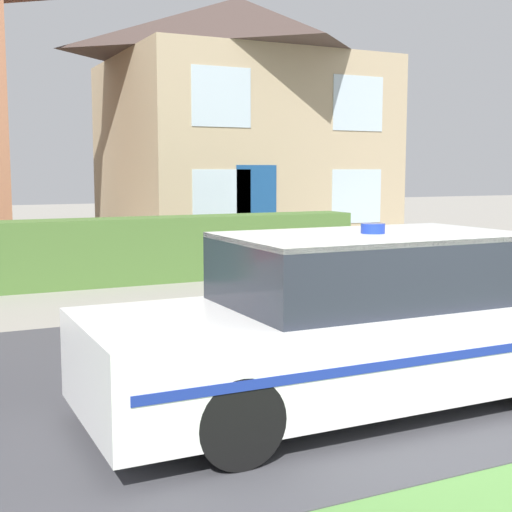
% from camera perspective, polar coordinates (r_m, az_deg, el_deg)
% --- Properties ---
extents(road_strip, '(28.00, 5.62, 0.01)m').
position_cam_1_polar(road_strip, '(7.41, 3.55, -8.59)').
color(road_strip, '#424247').
rests_on(road_strip, ground).
extents(garden_hedge, '(8.95, 0.82, 1.15)m').
position_cam_1_polar(garden_hedge, '(12.71, -10.61, 0.41)').
color(garden_hedge, '#4C7233').
rests_on(garden_hedge, ground).
extents(police_car, '(4.57, 1.64, 1.53)m').
position_cam_1_polar(police_car, '(6.03, 8.45, -5.32)').
color(police_car, black).
rests_on(police_car, road_strip).
extents(house_right, '(6.79, 6.25, 6.48)m').
position_cam_1_polar(house_right, '(19.33, -1.35, 10.78)').
color(house_right, tan).
rests_on(house_right, ground).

